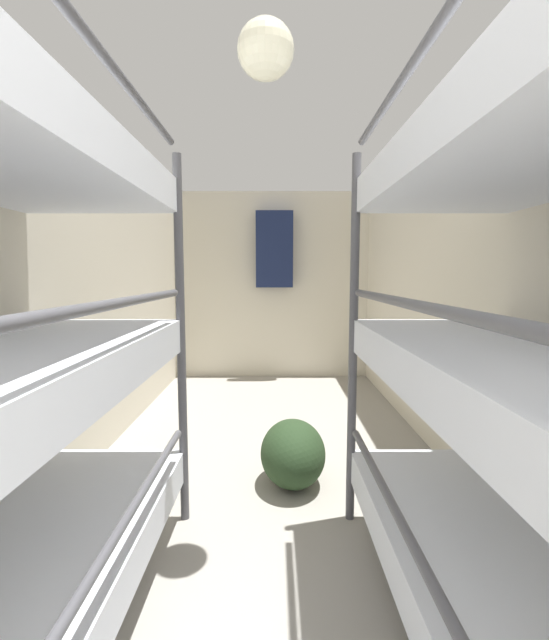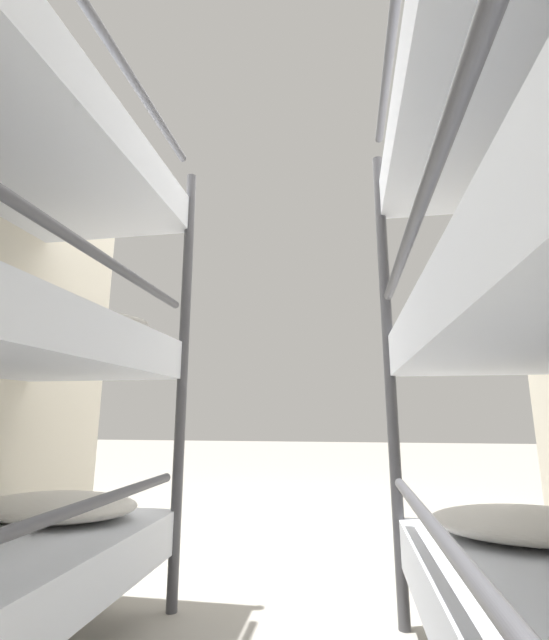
{
  "view_description": "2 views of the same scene",
  "coord_description": "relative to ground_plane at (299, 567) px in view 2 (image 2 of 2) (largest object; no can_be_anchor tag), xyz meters",
  "views": [
    {
      "loc": [
        0.04,
        0.23,
        1.27
      ],
      "look_at": [
        0.05,
        3.91,
        0.88
      ],
      "focal_mm": 24.0,
      "sensor_mm": 36.0,
      "label": 1
    },
    {
      "loc": [
        -0.25,
        2.32,
        0.74
      ],
      "look_at": [
        0.08,
        0.27,
        1.2
      ],
      "focal_mm": 24.0,
      "sensor_mm": 36.0,
      "label": 2
    }
  ],
  "objects": [
    {
      "name": "ground_plane",
      "position": [
        0.0,
        0.0,
        0.0
      ],
      "size": [
        20.0,
        20.0,
        0.0
      ],
      "primitive_type": "plane",
      "color": "gray"
    }
  ]
}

